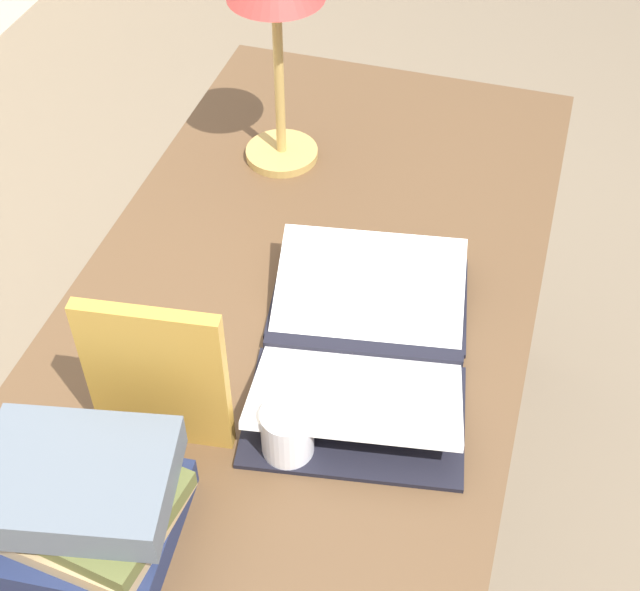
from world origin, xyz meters
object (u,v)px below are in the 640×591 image
(open_book, at_px, (363,345))
(book_stack_tall, at_px, (85,502))
(book_standing_upright, at_px, (157,377))
(coffee_mug, at_px, (289,433))

(open_book, relative_size, book_stack_tall, 1.93)
(book_standing_upright, bearing_deg, coffee_mug, -90.31)
(book_stack_tall, relative_size, book_standing_upright, 1.03)
(book_stack_tall, distance_m, coffee_mug, 0.28)
(book_standing_upright, distance_m, coffee_mug, 0.19)
(book_stack_tall, height_order, book_standing_upright, book_standing_upright)
(coffee_mug, bearing_deg, open_book, -14.84)
(coffee_mug, bearing_deg, book_standing_upright, 96.98)
(coffee_mug, bearing_deg, book_stack_tall, 133.46)
(book_stack_tall, distance_m, book_standing_upright, 0.18)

